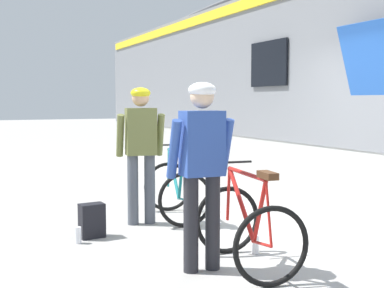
# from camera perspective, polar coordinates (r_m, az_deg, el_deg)

# --- Properties ---
(ground_plane) EXTENTS (80.00, 80.00, 0.00)m
(ground_plane) POSITION_cam_1_polar(r_m,az_deg,el_deg) (6.43, 8.24, -9.54)
(ground_plane) COLOR #A09E99
(train_car) EXTENTS (3.29, 20.31, 3.88)m
(train_car) POSITION_cam_1_polar(r_m,az_deg,el_deg) (9.65, 18.41, 6.81)
(train_car) COLOR slate
(train_car) RESTS_ON ground
(cyclist_near_in_olive) EXTENTS (0.64, 0.38, 1.76)m
(cyclist_near_in_olive) POSITION_cam_1_polar(r_m,az_deg,el_deg) (6.57, -5.73, 0.12)
(cyclist_near_in_olive) COLOR #4C515B
(cyclist_near_in_olive) RESTS_ON ground
(cyclist_far_in_blue) EXTENTS (0.62, 0.33, 1.76)m
(cyclist_far_in_blue) POSITION_cam_1_polar(r_m,az_deg,el_deg) (4.72, 1.11, -1.69)
(cyclist_far_in_blue) COLOR #232328
(cyclist_far_in_blue) RESTS_ON ground
(bicycle_near_teal) EXTENTS (0.89, 1.18, 0.99)m
(bicycle_near_teal) POSITION_cam_1_polar(r_m,az_deg,el_deg) (6.90, -1.76, -5.08)
(bicycle_near_teal) COLOR black
(bicycle_near_teal) RESTS_ON ground
(bicycle_far_red) EXTENTS (0.85, 1.16, 0.99)m
(bicycle_far_red) POSITION_cam_1_polar(r_m,az_deg,el_deg) (4.90, 6.23, -9.23)
(bicycle_far_red) COLOR black
(bicycle_far_red) RESTS_ON ground
(backpack_on_platform) EXTENTS (0.30, 0.21, 0.40)m
(backpack_on_platform) POSITION_cam_1_polar(r_m,az_deg,el_deg) (6.12, -11.12, -8.40)
(backpack_on_platform) COLOR black
(backpack_on_platform) RESTS_ON ground
(water_bottle_near_the_bikes) EXTENTS (0.07, 0.07, 0.19)m
(water_bottle_near_the_bikes) POSITION_cam_1_polar(r_m,az_deg,el_deg) (5.46, 7.08, -11.11)
(water_bottle_near_the_bikes) COLOR silver
(water_bottle_near_the_bikes) RESTS_ON ground
(water_bottle_by_the_backpack) EXTENTS (0.08, 0.08, 0.19)m
(water_bottle_by_the_backpack) POSITION_cam_1_polar(r_m,az_deg,el_deg) (5.93, -12.61, -9.91)
(water_bottle_by_the_backpack) COLOR silver
(water_bottle_by_the_backpack) RESTS_ON ground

